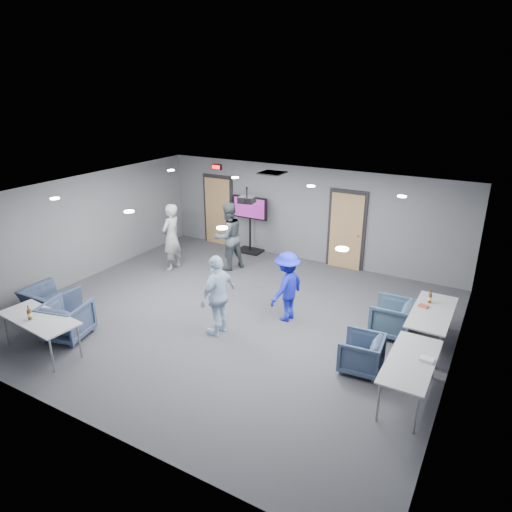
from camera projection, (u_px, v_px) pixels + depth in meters
The scene contains 28 objects.
floor at pixel (232, 316), 10.14m from camera, with size 9.00×9.00×0.00m, color #35373C.
ceiling at pixel (230, 197), 9.18m from camera, with size 9.00×9.00×0.00m, color silver.
wall_back at pixel (307, 215), 12.91m from camera, with size 9.00×0.02×2.70m, color slate.
wall_front at pixel (79, 349), 6.41m from camera, with size 9.00×0.02×2.70m, color slate.
wall_left at pixel (84, 228), 11.73m from camera, with size 0.02×8.00×2.70m, color slate.
wall_right at pixel (459, 307), 7.59m from camera, with size 0.02×8.00×2.70m, color slate.
door_left at pixel (218, 211), 14.36m from camera, with size 1.06×0.17×2.24m.
door_right at pixel (346, 231), 12.43m from camera, with size 1.06×0.17×2.24m.
exit_sign at pixel (217, 167), 13.85m from camera, with size 0.32×0.08×0.16m.
hvac_diffuser at pixel (272, 173), 11.69m from camera, with size 0.60×0.60×0.03m, color black.
downlights at pixel (230, 197), 9.19m from camera, with size 6.18×3.78×0.02m.
person_a at pixel (171, 237), 12.37m from camera, with size 0.67×0.44×1.84m, color #959794.
person_b at pixel (228, 236), 12.41m from camera, with size 0.91×0.71×1.87m, color #4C555B.
person_c at pixel (218, 295), 9.17m from camera, with size 1.00×0.42×1.70m, color silver.
person_d at pixel (287, 287), 9.73m from camera, with size 1.00×0.58×1.55m, color #1C25B9.
chair_right_a at pixel (392, 318), 9.28m from camera, with size 0.79×0.82×0.74m, color #3A5165.
chair_right_b at pixel (361, 353), 8.12m from camera, with size 0.72×0.74×0.68m, color #394963.
chair_front_a at pixel (67, 320), 9.16m from camera, with size 0.83×0.85×0.78m, color #3C4A68.
chair_front_b at pixel (50, 303), 9.98m from camera, with size 1.04×0.91×0.68m, color #323E57.
table_right_a at pixel (432, 313), 8.80m from camera, with size 0.73×1.74×0.73m.
table_right_b at pixel (411, 363), 7.25m from camera, with size 0.71×1.71×0.73m.
table_front_left at pixel (39, 320), 8.56m from camera, with size 1.78×0.88×0.73m.
bottle_front at pixel (29, 314), 8.44m from camera, with size 0.08×0.08×0.29m.
bottle_right at pixel (430, 298), 9.08m from camera, with size 0.07×0.07×0.28m.
snack_box at pixel (423, 306), 8.94m from camera, with size 0.18×0.12×0.04m, color #B84A2E.
wrapper at pixel (427, 359), 7.21m from camera, with size 0.22×0.15×0.05m, color white.
tv_stand at pixel (250, 221), 13.63m from camera, with size 1.12×0.53×1.72m.
projector at pixel (247, 200), 10.19m from camera, with size 0.39×0.36×0.36m.
Camera 1 is at (4.89, -7.58, 4.85)m, focal length 32.00 mm.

